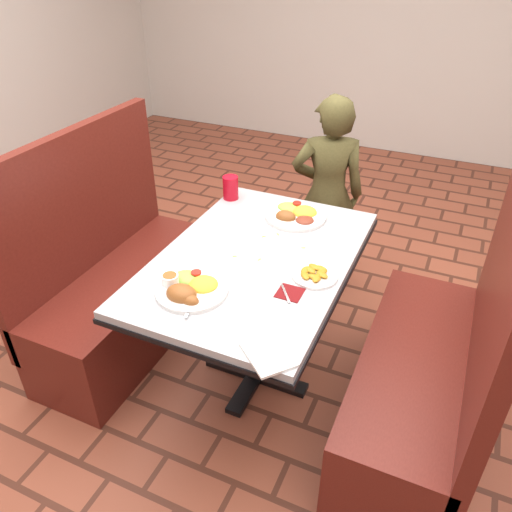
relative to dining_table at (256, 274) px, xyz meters
name	(u,v)px	position (x,y,z in m)	size (l,w,h in m)	color
dining_table	(256,274)	(0.00, 0.00, 0.00)	(0.81, 1.21, 0.75)	#AAACAF
booth_bench_left	(121,288)	(-0.80, 0.00, -0.32)	(0.47, 1.20, 1.17)	#5F1D15
booth_bench_right	(425,379)	(0.80, 0.00, -0.32)	(0.47, 1.20, 1.17)	#5F1D15
diner_person	(327,195)	(0.03, 0.99, -0.05)	(0.44, 0.29, 1.21)	brown
near_dinner_plate	(190,285)	(-0.13, -0.34, 0.13)	(0.29, 0.29, 0.09)	white
far_dinner_plate	(296,212)	(0.04, 0.41, 0.12)	(0.30, 0.30, 0.08)	white
plantain_plate	(315,275)	(0.29, -0.05, 0.11)	(0.19, 0.19, 0.03)	white
maroon_napkin	(290,293)	(0.23, -0.19, 0.10)	(0.10, 0.10, 0.00)	#600E10
spoon_utensil	(285,293)	(0.22, -0.20, 0.10)	(0.01, 0.12, 0.00)	silver
red_tumbler	(231,188)	(-0.35, 0.46, 0.16)	(0.08, 0.08, 0.12)	red
paper_napkin	(268,354)	(0.29, -0.54, 0.10)	(0.18, 0.14, 0.01)	white
knife_utensil	(192,302)	(-0.08, -0.41, 0.11)	(0.01, 0.18, 0.00)	silver
fork_utensil	(205,295)	(-0.06, -0.35, 0.11)	(0.01, 0.16, 0.00)	silver
lettuce_shreds	(270,251)	(0.04, 0.06, 0.10)	(0.28, 0.32, 0.00)	#8DB247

